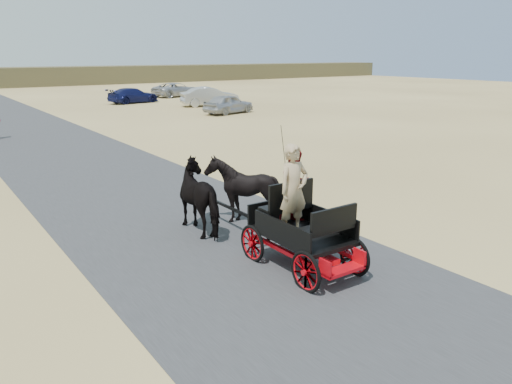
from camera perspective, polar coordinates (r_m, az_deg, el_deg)
ground at (r=11.63m, az=-5.15°, el=-5.44°), size 140.00×140.00×0.00m
road at (r=11.63m, az=-5.15°, el=-5.42°), size 6.00×140.00×0.01m
carriage at (r=10.10m, az=5.24°, el=-6.61°), size 1.30×2.40×0.72m
horse_left at (r=11.99m, az=-6.00°, el=-0.55°), size 0.91×2.01×1.70m
horse_right at (r=12.53m, az=-1.60°, el=0.25°), size 1.37×1.54×1.70m
driver_man at (r=9.61m, az=4.32°, el=0.19°), size 0.66×0.43×1.80m
passenger_woman at (r=10.35m, az=4.54°, el=0.68°), size 0.77×0.60×1.58m
car_a at (r=36.00m, az=-3.16°, el=10.02°), size 4.29×2.61×1.37m
car_b at (r=41.32m, az=-5.31°, el=10.81°), size 4.91×2.80×1.53m
car_c at (r=44.99m, az=-13.87°, el=10.66°), size 4.68×2.58×1.29m
car_d at (r=50.83m, az=-9.10°, el=11.47°), size 5.28×3.28×1.36m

